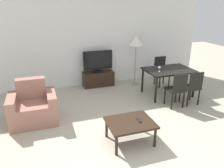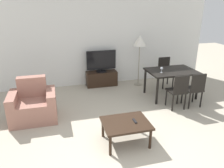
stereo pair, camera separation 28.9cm
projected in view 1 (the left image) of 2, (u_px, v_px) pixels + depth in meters
ground_plane at (131, 161)px, 3.56m from camera, size 18.00×18.00×0.00m
wall_back at (82, 41)px, 6.41m from camera, size 7.74×0.06×2.70m
armchair at (33, 108)px, 4.66m from camera, size 0.97×0.75×0.91m
tv_stand at (98, 79)px, 6.70m from camera, size 0.93×0.37×0.45m
tv at (98, 62)px, 6.50m from camera, size 0.89×0.31×0.65m
coffee_table at (130, 124)px, 3.94m from camera, size 0.84×0.67×0.42m
dining_table at (169, 72)px, 5.91m from camera, size 1.28×0.88×0.73m
dining_chair_near at (177, 88)px, 5.23m from camera, size 0.40×0.40×0.88m
dining_chair_far at (161, 69)px, 6.69m from camera, size 0.40×0.40×0.88m
dining_chair_near_right at (192, 86)px, 5.37m from camera, size 0.40×0.40×0.88m
floor_lamp at (136, 42)px, 6.44m from camera, size 0.40×0.40×1.53m
remote_primary at (139, 120)px, 3.95m from camera, size 0.04×0.15×0.02m
wine_glass_left at (159, 68)px, 5.65m from camera, size 0.07×0.07×0.15m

